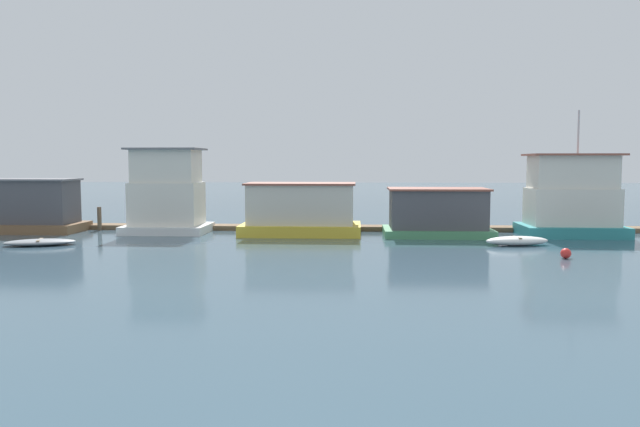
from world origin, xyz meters
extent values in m
plane|color=#385160|center=(0.00, 0.00, 0.00)|extent=(200.00, 200.00, 0.00)
cube|color=brown|center=(0.00, 2.62, 0.15)|extent=(51.00, 1.55, 0.30)
cube|color=brown|center=(-19.18, 0.42, 0.29)|extent=(7.13, 3.76, 0.57)
cube|color=#4C4C51|center=(-19.18, 0.42, 1.95)|extent=(6.08, 2.70, 2.76)
cube|color=slate|center=(-19.18, 0.42, 3.39)|extent=(6.38, 3.00, 0.12)
cube|color=white|center=(-9.89, 0.42, 0.26)|extent=(5.22, 4.03, 0.52)
cube|color=silver|center=(-9.89, 0.42, 1.87)|extent=(4.26, 3.07, 2.71)
cube|color=silver|center=(-9.89, 0.42, 4.26)|extent=(3.91, 2.72, 2.06)
cube|color=slate|center=(-9.89, 0.42, 5.35)|extent=(4.56, 3.37, 0.12)
cube|color=gold|center=(-1.24, -0.07, 0.34)|extent=(7.43, 4.19, 0.68)
cube|color=beige|center=(-1.24, -0.07, 1.90)|extent=(6.48, 3.24, 2.44)
cube|color=brown|center=(-1.24, -0.07, 3.18)|extent=(6.78, 3.54, 0.12)
cube|color=#4C9360|center=(7.18, -0.22, 0.23)|extent=(6.55, 4.14, 0.47)
cube|color=#4C4C51|center=(7.18, -0.22, 1.64)|extent=(5.72, 3.31, 2.35)
cube|color=brown|center=(7.18, -0.22, 2.88)|extent=(6.02, 3.61, 0.12)
cube|color=teal|center=(15.35, 0.13, 0.34)|extent=(6.03, 3.97, 0.67)
cube|color=silver|center=(15.35, 0.13, 1.80)|extent=(5.07, 3.01, 2.26)
cube|color=silver|center=(15.35, 0.13, 3.92)|extent=(4.76, 2.71, 1.99)
cube|color=brown|center=(15.35, 0.13, 4.97)|extent=(5.37, 3.31, 0.12)
cylinder|color=#B2B2B7|center=(15.63, 0.13, 6.34)|extent=(0.12, 0.12, 2.63)
ellipsoid|color=gray|center=(-14.97, -6.07, 0.18)|extent=(3.97, 2.56, 0.36)
cube|color=#997F60|center=(-14.97, -6.07, 0.30)|extent=(0.54, 1.24, 0.08)
ellipsoid|color=white|center=(10.94, -4.55, 0.26)|extent=(3.58, 1.66, 0.51)
cube|color=#997F60|center=(10.94, -4.55, 0.43)|extent=(0.30, 0.98, 0.08)
cylinder|color=brown|center=(-14.85, 1.59, 0.78)|extent=(0.27, 0.27, 1.55)
sphere|color=red|center=(12.05, -9.08, 0.24)|extent=(0.49, 0.49, 0.49)
camera|label=1|loc=(2.19, -38.72, 4.53)|focal=35.00mm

